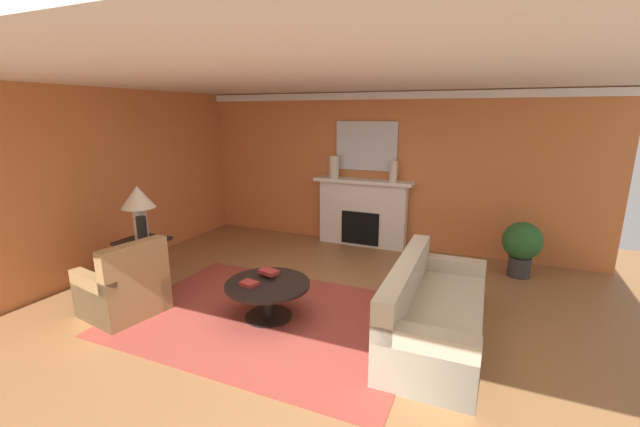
% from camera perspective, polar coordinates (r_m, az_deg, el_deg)
% --- Properties ---
extents(ground_plane, '(8.92, 8.92, 0.00)m').
position_cam_1_polar(ground_plane, '(5.10, -1.61, -13.98)').
color(ground_plane, olive).
extents(wall_fireplace, '(7.46, 0.12, 2.76)m').
position_cam_1_polar(wall_fireplace, '(7.45, 8.38, 6.01)').
color(wall_fireplace, '#CC723D').
rests_on(wall_fireplace, ground_plane).
extents(wall_window, '(0.12, 6.59, 2.76)m').
position_cam_1_polar(wall_window, '(7.03, -27.33, 4.14)').
color(wall_window, '#CC723D').
rests_on(wall_window, ground_plane).
extents(ceiling_panel, '(7.46, 6.59, 0.06)m').
position_cam_1_polar(ceiling_panel, '(4.79, -0.24, 18.71)').
color(ceiling_panel, white).
extents(crown_moulding, '(7.46, 0.08, 0.12)m').
position_cam_1_polar(crown_moulding, '(7.31, 8.58, 16.06)').
color(crown_moulding, white).
extents(area_rug, '(3.45, 2.45, 0.01)m').
position_cam_1_polar(area_rug, '(5.06, -7.23, -14.24)').
color(area_rug, '#993D33').
rests_on(area_rug, ground_plane).
extents(fireplace, '(1.80, 0.35, 1.23)m').
position_cam_1_polar(fireplace, '(7.47, 5.99, -0.12)').
color(fireplace, white).
rests_on(fireplace, ground_plane).
extents(mantel_mirror, '(1.12, 0.04, 0.87)m').
position_cam_1_polar(mantel_mirror, '(7.38, 6.52, 9.42)').
color(mantel_mirror, silver).
extents(sofa, '(0.93, 2.11, 0.85)m').
position_cam_1_polar(sofa, '(4.62, 15.51, -13.47)').
color(sofa, '#BCB299').
rests_on(sofa, ground_plane).
extents(armchair_near_window, '(0.93, 0.93, 0.95)m').
position_cam_1_polar(armchair_near_window, '(5.51, -25.79, -9.69)').
color(armchair_near_window, '#9E7A4C').
rests_on(armchair_near_window, ground_plane).
extents(coffee_table, '(1.00, 1.00, 0.45)m').
position_cam_1_polar(coffee_table, '(4.91, -7.35, -10.86)').
color(coffee_table, black).
rests_on(coffee_table, ground_plane).
extents(side_table, '(0.56, 0.56, 0.70)m').
position_cam_1_polar(side_table, '(6.17, -23.45, -6.05)').
color(side_table, black).
rests_on(side_table, ground_plane).
extents(table_lamp, '(0.44, 0.44, 0.75)m').
position_cam_1_polar(table_lamp, '(5.95, -24.21, 1.45)').
color(table_lamp, beige).
rests_on(table_lamp, side_table).
extents(vase_mantel_right, '(0.14, 0.14, 0.36)m').
position_cam_1_polar(vase_mantel_right, '(7.12, 10.28, 5.84)').
color(vase_mantel_right, beige).
rests_on(vase_mantel_right, fireplace).
extents(vase_mantel_left, '(0.19, 0.19, 0.40)m').
position_cam_1_polar(vase_mantel_left, '(7.44, 1.98, 6.57)').
color(vase_mantel_left, beige).
rests_on(vase_mantel_left, fireplace).
extents(vase_on_side_table, '(0.13, 0.13, 0.37)m').
position_cam_1_polar(vase_on_side_table, '(5.84, -23.75, -2.16)').
color(vase_on_side_table, black).
rests_on(vase_on_side_table, side_table).
extents(book_red_cover, '(0.21, 0.18, 0.04)m').
position_cam_1_polar(book_red_cover, '(4.82, -9.94, -9.68)').
color(book_red_cover, maroon).
rests_on(book_red_cover, coffee_table).
extents(book_art_folio, '(0.27, 0.21, 0.05)m').
position_cam_1_polar(book_art_folio, '(5.01, -7.22, -8.12)').
color(book_art_folio, maroon).
rests_on(book_art_folio, coffee_table).
extents(potted_plant, '(0.56, 0.56, 0.83)m').
position_cam_1_polar(potted_plant, '(6.72, 26.52, -3.94)').
color(potted_plant, '#333333').
rests_on(potted_plant, ground_plane).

